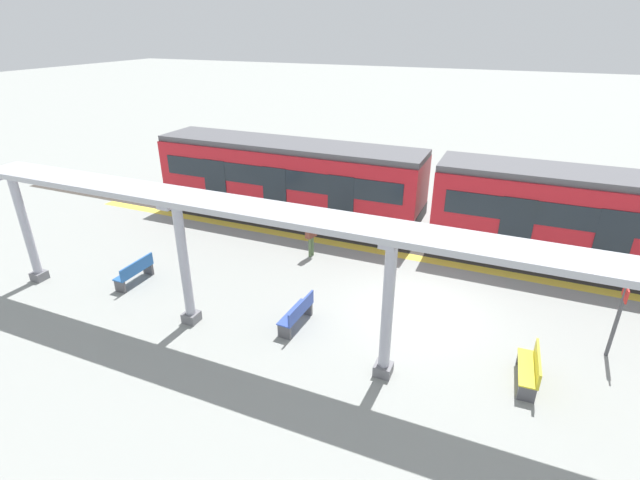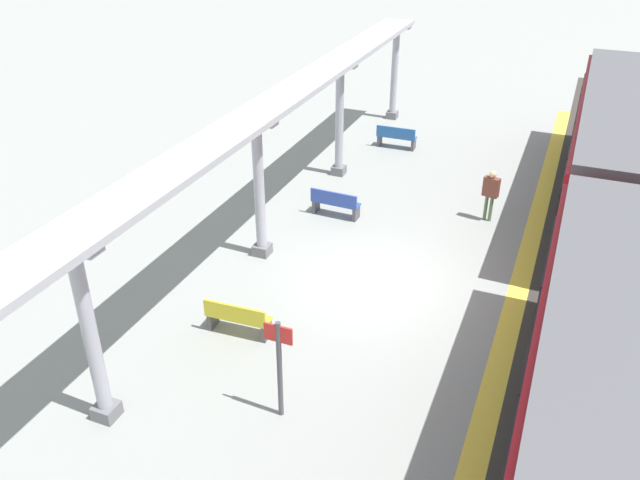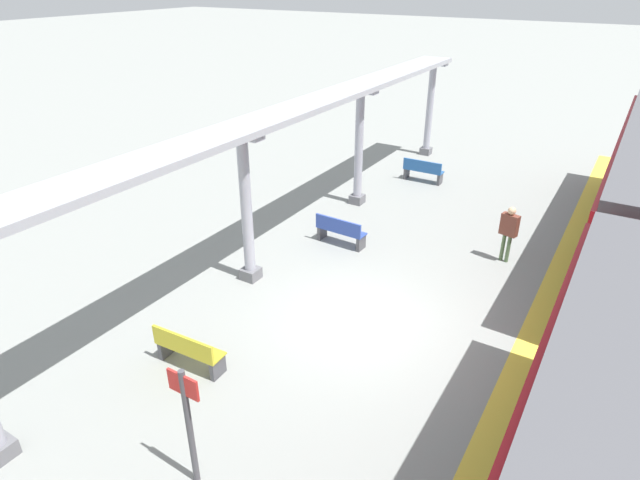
{
  "view_description": "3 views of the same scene",
  "coord_description": "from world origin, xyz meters",
  "px_view_note": "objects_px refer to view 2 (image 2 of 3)",
  "views": [
    {
      "loc": [
        12.6,
        2.03,
        8.14
      ],
      "look_at": [
        0.58,
        -3.1,
        2.08
      ],
      "focal_mm": 26.34,
      "sensor_mm": 36.0,
      "label": 1
    },
    {
      "loc": [
        -4.05,
        13.57,
        9.21
      ],
      "look_at": [
        1.01,
        1.2,
        1.67
      ],
      "focal_mm": 36.68,
      "sensor_mm": 36.0,
      "label": 2
    },
    {
      "loc": [
        -4.45,
        9.07,
        7.18
      ],
      "look_at": [
        0.89,
        0.3,
        1.98
      ],
      "focal_mm": 29.86,
      "sensor_mm": 36.0,
      "label": 3
    }
  ],
  "objects_px": {
    "bench_near_end": "(335,203)",
    "bench_mid_platform": "(396,137)",
    "canopy_pillar_nearest": "(395,72)",
    "passenger_waiting_near_edge": "(491,190)",
    "bench_far_end": "(237,318)",
    "train_near_carriage": "(616,150)",
    "train_far_carriage": "(605,437)",
    "canopy_pillar_second": "(339,120)",
    "platform_info_sign": "(279,361)",
    "canopy_pillar_third": "(259,190)",
    "canopy_pillar_fourth": "(90,336)"
  },
  "relations": [
    {
      "from": "bench_near_end",
      "to": "passenger_waiting_near_edge",
      "type": "bearing_deg",
      "value": -160.8
    },
    {
      "from": "canopy_pillar_third",
      "to": "canopy_pillar_fourth",
      "type": "relative_size",
      "value": 1.0
    },
    {
      "from": "platform_info_sign",
      "to": "passenger_waiting_near_edge",
      "type": "height_order",
      "value": "platform_info_sign"
    },
    {
      "from": "canopy_pillar_second",
      "to": "platform_info_sign",
      "type": "distance_m",
      "value": 11.7
    },
    {
      "from": "train_far_carriage",
      "to": "canopy_pillar_third",
      "type": "bearing_deg",
      "value": -33.01
    },
    {
      "from": "train_near_carriage",
      "to": "bench_near_end",
      "type": "distance_m",
      "value": 8.74
    },
    {
      "from": "train_near_carriage",
      "to": "canopy_pillar_fourth",
      "type": "bearing_deg",
      "value": 57.66
    },
    {
      "from": "train_near_carriage",
      "to": "canopy_pillar_fourth",
      "type": "relative_size",
      "value": 3.09
    },
    {
      "from": "bench_near_end",
      "to": "bench_far_end",
      "type": "bearing_deg",
      "value": 90.63
    },
    {
      "from": "canopy_pillar_fourth",
      "to": "platform_info_sign",
      "type": "bearing_deg",
      "value": -156.51
    },
    {
      "from": "train_near_carriage",
      "to": "bench_near_end",
      "type": "relative_size",
      "value": 7.91
    },
    {
      "from": "canopy_pillar_nearest",
      "to": "canopy_pillar_third",
      "type": "height_order",
      "value": "same"
    },
    {
      "from": "train_near_carriage",
      "to": "bench_near_end",
      "type": "height_order",
      "value": "train_near_carriage"
    },
    {
      "from": "canopy_pillar_third",
      "to": "platform_info_sign",
      "type": "height_order",
      "value": "canopy_pillar_third"
    },
    {
      "from": "canopy_pillar_fourth",
      "to": "platform_info_sign",
      "type": "xyz_separation_m",
      "value": [
        -3.09,
        -1.34,
        -0.64
      ]
    },
    {
      "from": "train_far_carriage",
      "to": "canopy_pillar_third",
      "type": "xyz_separation_m",
      "value": [
        8.64,
        -5.61,
        0.14
      ]
    },
    {
      "from": "bench_near_end",
      "to": "bench_far_end",
      "type": "relative_size",
      "value": 1.0
    },
    {
      "from": "bench_far_end",
      "to": "bench_near_end",
      "type": "bearing_deg",
      "value": -89.37
    },
    {
      "from": "train_far_carriage",
      "to": "bench_far_end",
      "type": "distance_m",
      "value": 7.98
    },
    {
      "from": "canopy_pillar_second",
      "to": "train_far_carriage",
      "type": "bearing_deg",
      "value": 126.8
    },
    {
      "from": "bench_near_end",
      "to": "canopy_pillar_third",
      "type": "bearing_deg",
      "value": 70.44
    },
    {
      "from": "train_far_carriage",
      "to": "passenger_waiting_near_edge",
      "type": "xyz_separation_m",
      "value": [
        3.25,
        -10.03,
        -0.82
      ]
    },
    {
      "from": "train_near_carriage",
      "to": "canopy_pillar_second",
      "type": "xyz_separation_m",
      "value": [
        8.64,
        1.03,
        0.14
      ]
    },
    {
      "from": "canopy_pillar_nearest",
      "to": "bench_mid_platform",
      "type": "bearing_deg",
      "value": 109.03
    },
    {
      "from": "bench_near_end",
      "to": "platform_info_sign",
      "type": "relative_size",
      "value": 0.69
    },
    {
      "from": "canopy_pillar_fourth",
      "to": "bench_near_end",
      "type": "relative_size",
      "value": 2.56
    },
    {
      "from": "bench_near_end",
      "to": "bench_mid_platform",
      "type": "height_order",
      "value": "same"
    },
    {
      "from": "train_near_carriage",
      "to": "bench_mid_platform",
      "type": "xyz_separation_m",
      "value": [
        7.5,
        -2.12,
        -1.39
      ]
    },
    {
      "from": "canopy_pillar_second",
      "to": "bench_mid_platform",
      "type": "distance_m",
      "value": 3.68
    },
    {
      "from": "canopy_pillar_nearest",
      "to": "canopy_pillar_second",
      "type": "bearing_deg",
      "value": 90.0
    },
    {
      "from": "train_far_carriage",
      "to": "canopy_pillar_nearest",
      "type": "xyz_separation_m",
      "value": [
        8.64,
        -17.99,
        0.14
      ]
    },
    {
      "from": "canopy_pillar_fourth",
      "to": "bench_mid_platform",
      "type": "relative_size",
      "value": 2.58
    },
    {
      "from": "canopy_pillar_nearest",
      "to": "platform_info_sign",
      "type": "relative_size",
      "value": 1.76
    },
    {
      "from": "train_near_carriage",
      "to": "passenger_waiting_near_edge",
      "type": "distance_m",
      "value": 4.22
    },
    {
      "from": "bench_near_end",
      "to": "passenger_waiting_near_edge",
      "type": "xyz_separation_m",
      "value": [
        -4.36,
        -1.52,
        0.56
      ]
    },
    {
      "from": "train_far_carriage",
      "to": "bench_near_end",
      "type": "bearing_deg",
      "value": -48.19
    },
    {
      "from": "bench_near_end",
      "to": "train_far_carriage",
      "type": "bearing_deg",
      "value": 131.81
    },
    {
      "from": "train_far_carriage",
      "to": "platform_info_sign",
      "type": "bearing_deg",
      "value": -2.88
    },
    {
      "from": "canopy_pillar_second",
      "to": "bench_far_end",
      "type": "relative_size",
      "value": 2.55
    },
    {
      "from": "train_near_carriage",
      "to": "platform_info_sign",
      "type": "relative_size",
      "value": 5.45
    },
    {
      "from": "train_near_carriage",
      "to": "platform_info_sign",
      "type": "bearing_deg",
      "value": 65.71
    },
    {
      "from": "canopy_pillar_fourth",
      "to": "bench_mid_platform",
      "type": "height_order",
      "value": "canopy_pillar_fourth"
    },
    {
      "from": "train_near_carriage",
      "to": "platform_info_sign",
      "type": "xyz_separation_m",
      "value": [
        5.55,
        12.3,
        -0.5
      ]
    },
    {
      "from": "canopy_pillar_second",
      "to": "bench_near_end",
      "type": "xyz_separation_m",
      "value": [
        -1.03,
        3.04,
        -1.52
      ]
    },
    {
      "from": "canopy_pillar_third",
      "to": "train_far_carriage",
      "type": "bearing_deg",
      "value": 146.99
    },
    {
      "from": "bench_near_end",
      "to": "canopy_pillar_second",
      "type": "bearing_deg",
      "value": -71.29
    },
    {
      "from": "bench_mid_platform",
      "to": "canopy_pillar_third",
      "type": "bearing_deg",
      "value": 82.87
    },
    {
      "from": "bench_far_end",
      "to": "canopy_pillar_third",
      "type": "bearing_deg",
      "value": -72.14
    },
    {
      "from": "canopy_pillar_nearest",
      "to": "passenger_waiting_near_edge",
      "type": "bearing_deg",
      "value": 124.07
    },
    {
      "from": "bench_far_end",
      "to": "passenger_waiting_near_edge",
      "type": "height_order",
      "value": "passenger_waiting_near_edge"
    }
  ]
}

